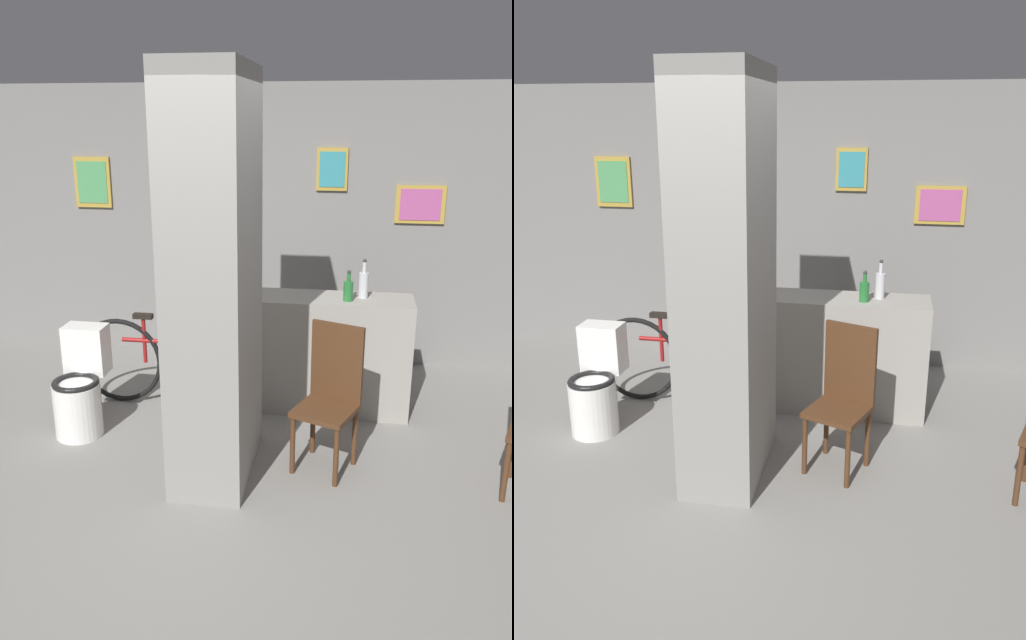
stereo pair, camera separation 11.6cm
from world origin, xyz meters
The scene contains 9 objects.
ground_plane centered at (0.00, 0.00, 0.00)m, with size 14.00×14.00×0.00m, color gray.
wall_back centered at (0.00, 2.63, 1.30)m, with size 8.00×0.09×2.60m.
pillar_center centered at (0.08, 0.45, 1.30)m, with size 0.50×0.91×2.60m.
counter_shelf centered at (0.76, 1.52, 0.47)m, with size 1.30×0.44×0.95m.
toilet centered at (-1.06, 0.82, 0.34)m, with size 0.36×0.52×0.79m.
chair_near_pillar centered at (0.82, 0.63, 0.53)m, with size 0.48×0.48×1.00m.
bicycle centered at (-0.50, 1.37, 0.38)m, with size 1.63×0.42×0.79m.
bottle_tall centered at (1.02, 1.56, 1.06)m, with size 0.08×0.08×0.31m.
bottle_short centered at (0.90, 1.45, 1.04)m, with size 0.08×0.08×0.24m.
Camera 1 is at (0.93, -3.23, 2.30)m, focal length 35.00 mm.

